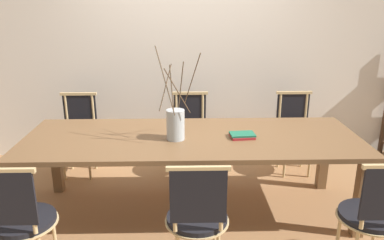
% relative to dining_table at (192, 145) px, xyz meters
% --- Properties ---
extents(ground_plane, '(16.00, 16.00, 0.00)m').
position_rel_dining_table_xyz_m(ground_plane, '(0.00, 0.00, -0.66)').
color(ground_plane, '#9E7047').
extents(wall_rear, '(12.00, 0.06, 3.20)m').
position_rel_dining_table_xyz_m(wall_rear, '(0.00, 1.39, 0.94)').
color(wall_rear, silver).
rests_on(wall_rear, ground_plane).
extents(dining_table, '(2.92, 1.04, 0.73)m').
position_rel_dining_table_xyz_m(dining_table, '(0.00, 0.00, 0.00)').
color(dining_table, brown).
rests_on(dining_table, ground_plane).
extents(chair_near_leftend, '(0.45, 0.45, 0.90)m').
position_rel_dining_table_xyz_m(chair_near_leftend, '(-1.18, -0.85, -0.18)').
color(chair_near_leftend, black).
rests_on(chair_near_leftend, ground_plane).
extents(chair_near_left, '(0.45, 0.45, 0.90)m').
position_rel_dining_table_xyz_m(chair_near_left, '(0.02, -0.85, -0.18)').
color(chair_near_left, black).
rests_on(chair_near_left, ground_plane).
extents(chair_near_center, '(0.45, 0.45, 0.90)m').
position_rel_dining_table_xyz_m(chair_near_center, '(1.23, -0.85, -0.18)').
color(chair_near_center, black).
rests_on(chair_near_center, ground_plane).
extents(chair_far_leftend, '(0.45, 0.45, 0.90)m').
position_rel_dining_table_xyz_m(chair_far_leftend, '(-1.23, 0.85, -0.18)').
color(chair_far_leftend, black).
rests_on(chair_far_leftend, ground_plane).
extents(chair_far_left, '(0.45, 0.45, 0.90)m').
position_rel_dining_table_xyz_m(chair_far_left, '(-0.00, 0.85, -0.18)').
color(chair_far_left, black).
rests_on(chair_far_left, ground_plane).
extents(chair_far_center, '(0.45, 0.45, 0.90)m').
position_rel_dining_table_xyz_m(chair_far_center, '(1.17, 0.85, -0.18)').
color(chair_far_center, black).
rests_on(chair_far_center, ground_plane).
extents(vase_centerpiece, '(0.37, 0.37, 0.79)m').
position_rel_dining_table_xyz_m(vase_centerpiece, '(-0.14, -0.06, 0.22)').
color(vase_centerpiece, '#B2BCC1').
rests_on(vase_centerpiece, dining_table).
extents(book_stack, '(0.22, 0.19, 0.04)m').
position_rel_dining_table_xyz_m(book_stack, '(0.43, -0.03, 0.09)').
color(book_stack, maroon).
rests_on(book_stack, dining_table).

